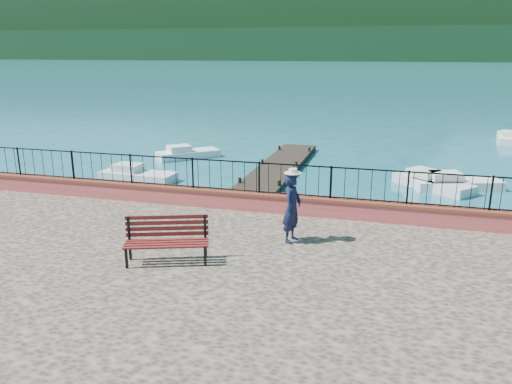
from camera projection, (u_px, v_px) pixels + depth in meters
The scene contains 14 objects.
ground at pixel (232, 301), 12.47m from camera, with size 2000.00×2000.00×0.00m, color #19596B.
parapet at pixel (268, 202), 15.49m from camera, with size 28.00×0.46×0.58m, color #C05245.
railing at pixel (269, 179), 15.28m from camera, with size 27.00×0.05×0.95m, color black.
dock at pixel (270, 177), 24.06m from camera, with size 2.00×16.00×0.30m, color #2D231C.
far_forest at pixel (393, 45), 288.11m from camera, with size 900.00×60.00×18.00m, color black.
foothills at pixel (395, 26), 340.16m from camera, with size 900.00×120.00×44.00m, color black.
park_bench at pixel (167, 249), 11.76m from camera, with size 2.06×1.26×1.09m.
person at pixel (292, 208), 12.90m from camera, with size 0.67×0.44×1.84m, color #101732.
hat at pixel (293, 171), 12.63m from camera, with size 0.44×0.44×0.12m, color silver.
boat_0 at pixel (138, 172), 23.88m from camera, with size 3.66×1.30×0.80m, color silver.
boat_1 at pixel (434, 180), 22.53m from camera, with size 3.72×1.30×0.80m, color silver.
boat_2 at pixel (458, 180), 22.46m from camera, with size 3.84×1.30×0.80m, color white.
boat_3 at pixel (188, 151), 28.90m from camera, with size 3.55×1.30×0.80m, color white.
boat_5 at pixel (509, 135), 34.23m from camera, with size 3.92×1.30×0.80m, color silver.
Camera 1 is at (3.56, -10.68, 6.05)m, focal length 35.00 mm.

